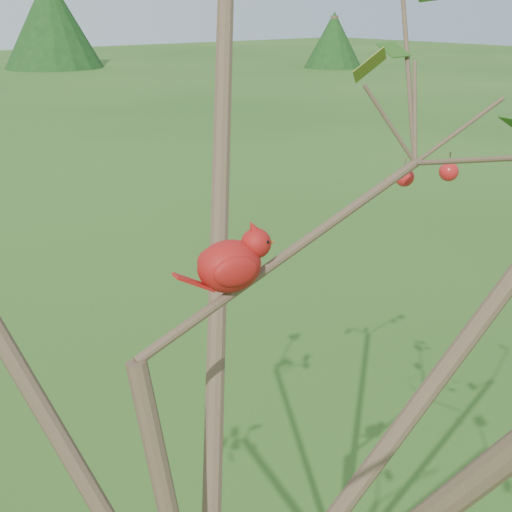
# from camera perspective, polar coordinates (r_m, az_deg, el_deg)

# --- Properties ---
(crabapple_tree) EXTENTS (2.35, 2.05, 2.95)m
(crabapple_tree) POSITION_cam_1_polar(r_m,az_deg,el_deg) (1.04, -3.07, -1.37)
(crabapple_tree) COLOR #412F23
(crabapple_tree) RESTS_ON ground
(cardinal) EXTENTS (0.19, 0.11, 0.13)m
(cardinal) POSITION_cam_1_polar(r_m,az_deg,el_deg) (1.19, -1.87, -0.56)
(cardinal) COLOR #AF1B0F
(cardinal) RESTS_ON ground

